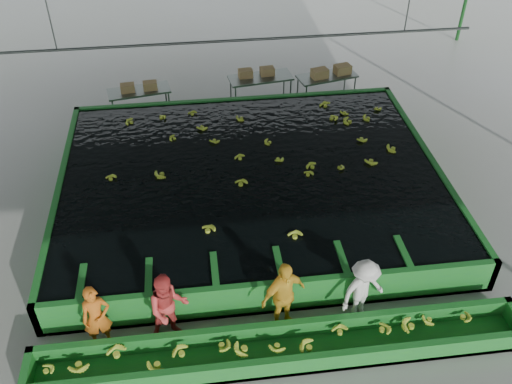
{
  "coord_description": "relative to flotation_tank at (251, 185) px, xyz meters",
  "views": [
    {
      "loc": [
        -1.41,
        -10.41,
        9.79
      ],
      "look_at": [
        0.0,
        0.5,
        1.0
      ],
      "focal_mm": 40.0,
      "sensor_mm": 36.0,
      "label": 1
    }
  ],
  "objects": [
    {
      "name": "ground",
      "position": [
        0.0,
        -1.5,
        -0.45
      ],
      "size": [
        80.0,
        80.0,
        0.0
      ],
      "primitive_type": "plane",
      "color": "gray",
      "rests_on": "ground"
    },
    {
      "name": "shed_roof",
      "position": [
        0.0,
        -1.5,
        4.55
      ],
      "size": [
        20.0,
        22.0,
        0.04
      ],
      "primitive_type": "cube",
      "color": "slate",
      "rests_on": "shed_posts"
    },
    {
      "name": "shed_posts",
      "position": [
        0.0,
        -1.5,
        2.05
      ],
      "size": [
        20.0,
        22.0,
        5.0
      ],
      "primitive_type": null,
      "color": "#18521D",
      "rests_on": "ground"
    },
    {
      "name": "flotation_tank",
      "position": [
        0.0,
        0.0,
        0.0
      ],
      "size": [
        10.0,
        8.0,
        0.9
      ],
      "primitive_type": null,
      "color": "#1C7225",
      "rests_on": "ground"
    },
    {
      "name": "tank_water",
      "position": [
        0.0,
        -0.0,
        0.4
      ],
      "size": [
        9.7,
        7.7,
        0.0
      ],
      "primitive_type": "cube",
      "color": "black",
      "rests_on": "flotation_tank"
    },
    {
      "name": "sorting_trough",
      "position": [
        0.0,
        -5.1,
        -0.2
      ],
      "size": [
        10.0,
        1.0,
        0.5
      ],
      "primitive_type": null,
      "color": "#1C7225",
      "rests_on": "ground"
    },
    {
      "name": "cableway_rail",
      "position": [
        0.0,
        3.5,
        2.55
      ],
      "size": [
        0.08,
        0.08,
        14.0
      ],
      "primitive_type": "cylinder",
      "color": "#59605B",
      "rests_on": "shed_roof"
    },
    {
      "name": "rail_hanger_left",
      "position": [
        -5.0,
        3.5,
        3.55
      ],
      "size": [
        0.04,
        0.04,
        2.0
      ],
      "primitive_type": "cylinder",
      "color": "#59605B",
      "rests_on": "shed_roof"
    },
    {
      "name": "worker_a",
      "position": [
        -3.61,
        -4.3,
        0.34
      ],
      "size": [
        0.65,
        0.51,
        1.58
      ],
      "primitive_type": "imported",
      "rotation": [
        0.0,
        0.0,
        0.25
      ],
      "color": "#CE6317",
      "rests_on": "ground"
    },
    {
      "name": "worker_b",
      "position": [
        -2.2,
        -4.3,
        0.42
      ],
      "size": [
        0.95,
        0.81,
        1.73
      ],
      "primitive_type": "imported",
      "rotation": [
        0.0,
        0.0,
        0.2
      ],
      "color": "#D43C39",
      "rests_on": "ground"
    },
    {
      "name": "worker_c",
      "position": [
        0.14,
        -4.3,
        0.43
      ],
      "size": [
        1.12,
        0.82,
        1.77
      ],
      "primitive_type": "imported",
      "rotation": [
        0.0,
        0.0,
        0.43
      ],
      "color": "yellow",
      "rests_on": "ground"
    },
    {
      "name": "worker_d",
      "position": [
        1.82,
        -4.3,
        0.35
      ],
      "size": [
        1.18,
        0.93,
        1.6
      ],
      "primitive_type": "imported",
      "rotation": [
        0.0,
        0.0,
        0.37
      ],
      "color": "silver",
      "rests_on": "ground"
    },
    {
      "name": "packing_table_left",
      "position": [
        -3.07,
        4.84,
        0.0
      ],
      "size": [
        2.09,
        1.12,
        0.9
      ],
      "primitive_type": null,
      "rotation": [
        0.0,
        0.0,
        0.17
      ],
      "color": "#59605B",
      "rests_on": "ground"
    },
    {
      "name": "packing_table_mid",
      "position": [
        0.94,
        5.13,
        0.03
      ],
      "size": [
        2.2,
        1.12,
        0.96
      ],
      "primitive_type": null,
      "rotation": [
        0.0,
        0.0,
        0.14
      ],
      "color": "#59605B",
      "rests_on": "ground"
    },
    {
      "name": "packing_table_right",
      "position": [
        3.19,
        5.04,
        0.01
      ],
      "size": [
        2.13,
        1.22,
        0.91
      ],
      "primitive_type": null,
      "rotation": [
        0.0,
        0.0,
        0.22
      ],
      "color": "#59605B",
      "rests_on": "ground"
    },
    {
      "name": "box_stack_left",
      "position": [
        -3.04,
        4.82,
        0.45
      ],
      "size": [
        1.19,
        0.43,
        0.25
      ],
      "primitive_type": null,
      "rotation": [
        0.0,
        0.0,
        0.09
      ],
      "color": "olive",
      "rests_on": "packing_table_left"
    },
    {
      "name": "box_stack_mid",
      "position": [
        0.81,
        5.22,
        0.51
      ],
      "size": [
        1.22,
        0.43,
        0.26
      ],
      "primitive_type": null,
      "rotation": [
        0.0,
        0.0,
        0.08
      ],
      "color": "olive",
      "rests_on": "packing_table_mid"
    },
    {
      "name": "box_stack_right",
      "position": [
        3.31,
        5.03,
        0.46
      ],
      "size": [
        1.43,
        0.69,
        0.3
      ],
      "primitive_type": null,
      "rotation": [
        0.0,
        0.0,
        0.23
      ],
      "color": "olive",
      "rests_on": "packing_table_right"
    },
    {
      "name": "floating_bananas",
      "position": [
        0.0,
        0.8,
        0.4
      ],
      "size": [
        9.38,
        6.4,
        0.13
      ],
      "primitive_type": null,
      "color": "#B0CC2F",
      "rests_on": "tank_water"
    },
    {
      "name": "trough_bananas",
      "position": [
        0.0,
        -5.1,
        -0.05
      ],
      "size": [
        8.76,
        0.58,
        0.12
      ],
      "primitive_type": null,
      "color": "#B0CC2F",
      "rests_on": "sorting_trough"
    }
  ]
}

